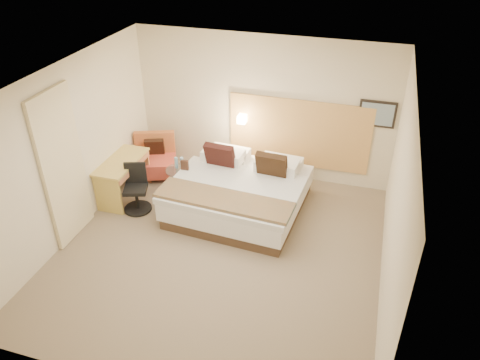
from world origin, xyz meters
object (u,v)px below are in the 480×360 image
(bed, at_px, (240,192))
(lounge_chair, at_px, (155,160))
(side_table, at_px, (181,182))
(desk, at_px, (123,169))
(desk_chair, at_px, (136,192))

(bed, height_order, lounge_chair, bed)
(side_table, relative_size, desk, 0.48)
(desk, bearing_deg, desk_chair, -37.89)
(lounge_chair, xyz_separation_m, desk_chair, (0.21, -1.16, 0.02))
(bed, distance_m, side_table, 1.12)
(lounge_chair, bearing_deg, bed, -18.75)
(desk, distance_m, desk_chair, 0.54)
(lounge_chair, distance_m, side_table, 0.98)
(bed, relative_size, desk, 1.94)
(bed, bearing_deg, desk_chair, -163.15)
(side_table, bearing_deg, desk, -164.33)
(side_table, bearing_deg, lounge_chair, 143.09)
(bed, height_order, desk, bed)
(bed, distance_m, lounge_chair, 2.01)
(desk, bearing_deg, side_table, 15.67)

